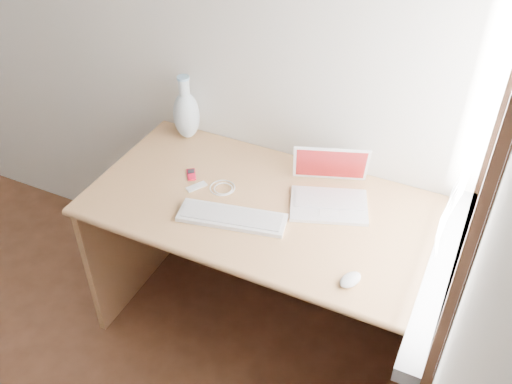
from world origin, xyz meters
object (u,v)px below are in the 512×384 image
at_px(laptop, 333,192).
at_px(vase, 186,113).
at_px(desk, 277,233).
at_px(external_keyboard, 232,217).

relative_size(laptop, vase, 1.16).
distance_m(desk, vase, 0.69).
xyz_separation_m(desk, vase, (-0.55, 0.21, 0.35)).
bearing_deg(laptop, vase, 148.39).
distance_m(laptop, external_keyboard, 0.42).
relative_size(desk, vase, 4.74).
bearing_deg(external_keyboard, laptop, 29.21).
xyz_separation_m(laptop, vase, (-0.77, 0.16, 0.08)).
distance_m(desk, external_keyboard, 0.34).
bearing_deg(external_keyboard, desk, 54.79).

